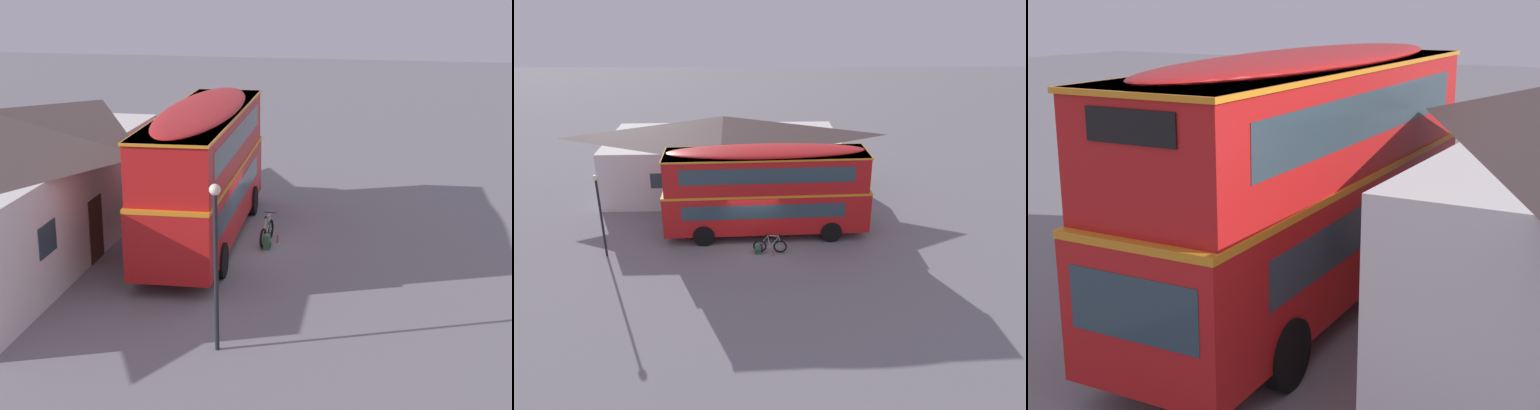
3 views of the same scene
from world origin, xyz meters
TOP-DOWN VIEW (x-y plane):
  - ground_plane at (0.00, 0.00)m, footprint 120.00×120.00m
  - double_decker_bus at (0.68, 1.15)m, footprint 10.73×3.10m
  - touring_bicycle at (0.78, -1.02)m, footprint 1.70×0.46m
  - backpack_on_ground at (0.23, -1.12)m, footprint 0.30×0.27m
  - water_bottle_red_squeeze at (0.97, -1.37)m, footprint 0.07×0.07m
  - pub_building at (-1.97, 7.58)m, footprint 14.95×7.79m
  - street_lamp at (-7.23, -1.27)m, footprint 0.28×0.28m

SIDE VIEW (x-z plane):
  - ground_plane at x=0.00m, z-range 0.00..0.00m
  - water_bottle_red_squeeze at x=0.97m, z-range -0.01..0.24m
  - backpack_on_ground at x=0.23m, z-range 0.01..0.54m
  - touring_bicycle at x=0.78m, z-range -0.13..0.87m
  - pub_building at x=-1.97m, z-range 0.04..4.86m
  - double_decker_bus at x=0.68m, z-range 0.25..5.04m
  - street_lamp at x=-7.23m, z-range 0.53..4.80m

